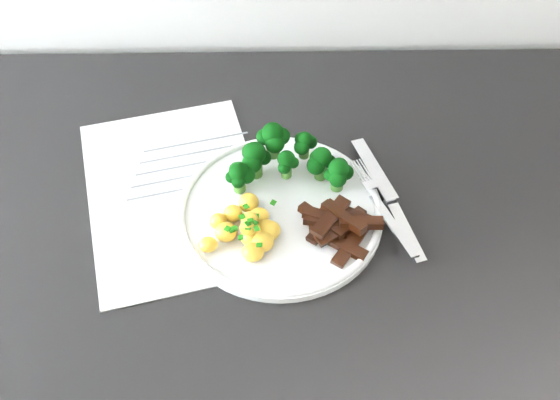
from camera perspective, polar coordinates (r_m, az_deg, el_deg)
The scene contains 8 objects.
counter at distance 1.26m, azimuth -1.18°, elevation -13.09°, with size 2.39×0.60×0.90m.
recipe_paper at distance 0.90m, azimuth -8.96°, elevation 0.64°, with size 0.29×0.36×0.00m.
plate at distance 0.86m, azimuth -0.00°, elevation -0.96°, with size 0.26×0.26×0.02m.
broccoli at distance 0.87m, azimuth 0.50°, elevation 3.67°, with size 0.16×0.10×0.07m.
potatoes at distance 0.82m, azimuth -2.60°, elevation -2.50°, with size 0.10×0.10×0.04m.
beef_strips at distance 0.83m, azimuth 5.06°, elevation -2.07°, with size 0.10×0.11×0.03m.
fork at distance 0.85m, azimuth 8.87°, elevation -0.89°, with size 0.07×0.16×0.02m.
knife at distance 0.87m, azimuth 9.79°, elevation -1.03°, with size 0.08×0.21×0.02m.
Camera 1 is at (0.00, 1.11, 1.57)m, focal length 43.07 mm.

